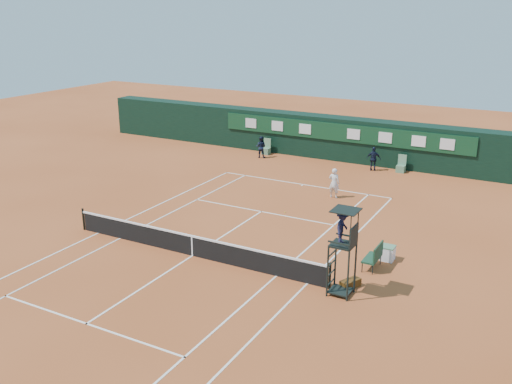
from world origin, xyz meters
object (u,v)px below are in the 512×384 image
Objects in this scene: tennis_net at (192,245)px; player_bench at (375,255)px; cooler at (388,253)px; player at (334,183)px; umpire_chair at (343,234)px.

tennis_net is 7.80m from player_bench.
tennis_net reaches higher than cooler.
tennis_net is at bearing -160.88° from player_bench.
player is at bearing 126.97° from cooler.
player reaches higher than tennis_net.
umpire_chair is at bearing 111.33° from player.
cooler is 0.37× the size of player.
cooler is at bearing 79.63° from umpire_chair.
tennis_net is 8.46m from cooler.
cooler is (7.62, 3.67, -0.18)m from tennis_net.
tennis_net is at bearing -154.29° from cooler.
player_bench is 1.86× the size of cooler.
umpire_chair reaches higher than player.
tennis_net is 7.19m from umpire_chair.
tennis_net is at bearing 75.31° from player.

